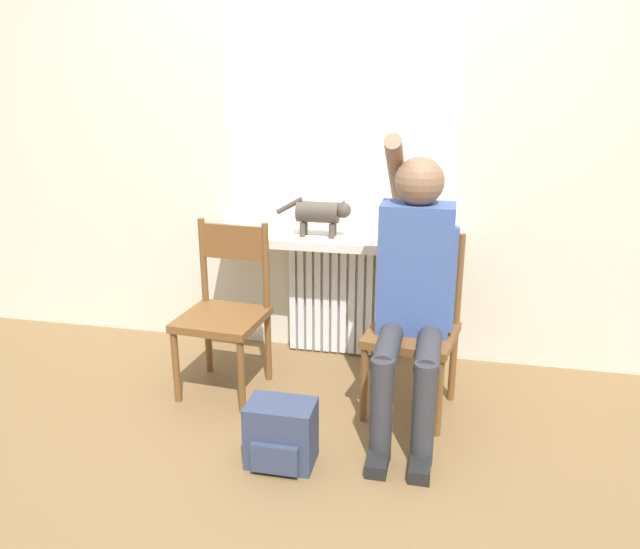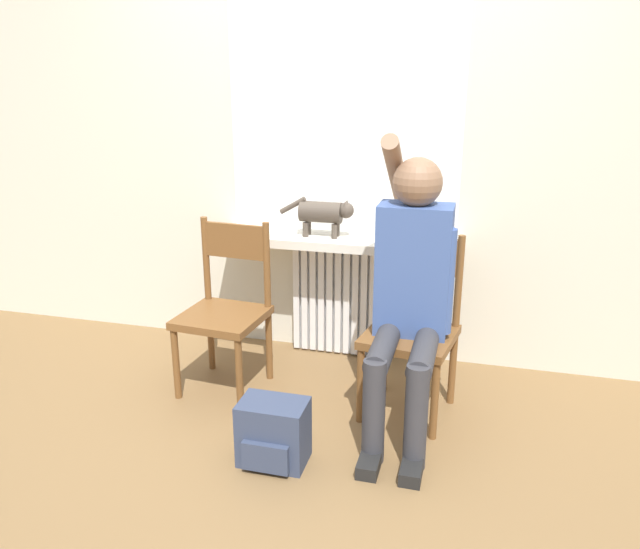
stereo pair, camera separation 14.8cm
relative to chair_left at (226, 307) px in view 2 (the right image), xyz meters
The scene contains 10 objects.
ground_plane 0.89m from the chair_left, 50.92° to the right, with size 12.00×12.00×0.00m, color brown.
wall_with_window 1.20m from the chair_left, 52.65° to the left, with size 7.00×0.06×2.70m.
radiator 0.74m from the chair_left, 48.97° to the left, with size 0.56×0.08×0.70m.
windowsill 0.72m from the chair_left, 43.10° to the left, with size 1.36×0.30×0.05m.
window_glass 1.25m from the chair_left, 51.07° to the left, with size 1.30×0.01×1.37m.
chair_left is the anchor object (origin of this frame).
chair_right 0.98m from the chair_left, ahead, with size 0.47×0.47×0.89m.
person 1.01m from the chair_left, ahead, with size 0.36×1.02×1.37m.
cat 0.75m from the chair_left, 46.56° to the left, with size 0.43×0.12×0.22m.
backpack 0.83m from the chair_left, 52.71° to the right, with size 0.29×0.22×0.29m.
Camera 2 is at (0.78, -2.23, 1.62)m, focal length 35.00 mm.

